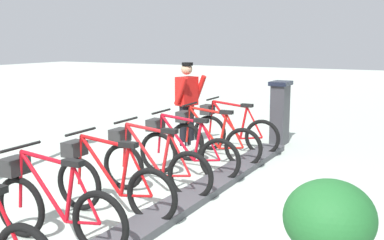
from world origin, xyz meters
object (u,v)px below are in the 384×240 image
at_px(bike_docked_3, 151,164).
at_px(planter_bush, 329,230).
at_px(bike_docked_0, 232,130).
at_px(worker_near_rack, 187,101).
at_px(bike_docked_1, 210,139).
at_px(bike_docked_4, 109,181).
at_px(bike_docked_2, 184,150).
at_px(bike_docked_5, 52,205).
at_px(payment_kiosk, 280,112).

bearing_deg(bike_docked_3, planter_bush, 151.50).
bearing_deg(bike_docked_0, worker_near_rack, -5.33).
distance_m(bike_docked_1, bike_docked_4, 2.78).
relative_size(bike_docked_2, bike_docked_3, 1.00).
relative_size(bike_docked_5, worker_near_rack, 1.04).
height_order(bike_docked_2, worker_near_rack, worker_near_rack).
relative_size(bike_docked_1, bike_docked_2, 1.00).
relative_size(bike_docked_2, bike_docked_5, 1.00).
height_order(bike_docked_4, bike_docked_5, same).
distance_m(bike_docked_2, bike_docked_3, 0.93).
bearing_deg(payment_kiosk, bike_docked_4, 83.23).
relative_size(bike_docked_2, bike_docked_4, 1.00).
bearing_deg(bike_docked_1, bike_docked_5, 90.00).
bearing_deg(bike_docked_2, payment_kiosk, -100.91).
xyz_separation_m(bike_docked_5, worker_near_rack, (1.00, -4.73, 0.48)).
bearing_deg(bike_docked_0, bike_docked_4, 90.00).
bearing_deg(worker_near_rack, bike_docked_4, 104.76).
xyz_separation_m(bike_docked_2, bike_docked_3, (0.00, 0.93, 0.00)).
bearing_deg(bike_docked_2, planter_bush, 138.43).
distance_m(payment_kiosk, bike_docked_1, 2.13).
distance_m(bike_docked_1, worker_near_rack, 1.51).
height_order(worker_near_rack, planter_bush, worker_near_rack).
bearing_deg(bike_docked_5, bike_docked_2, -90.00).
xyz_separation_m(bike_docked_2, bike_docked_4, (0.00, 1.85, 0.00)).
distance_m(bike_docked_0, planter_bush, 5.03).
height_order(bike_docked_2, bike_docked_4, same).
height_order(bike_docked_0, worker_near_rack, worker_near_rack).
height_order(bike_docked_0, bike_docked_5, same).
height_order(payment_kiosk, bike_docked_4, payment_kiosk).
height_order(bike_docked_3, planter_bush, bike_docked_3).
distance_m(bike_docked_1, bike_docked_5, 3.71).
bearing_deg(bike_docked_1, worker_near_rack, -45.53).
xyz_separation_m(bike_docked_1, bike_docked_5, (0.00, 3.71, 0.00)).
distance_m(payment_kiosk, planter_bush, 5.76).
bearing_deg(payment_kiosk, bike_docked_0, 62.80).
bearing_deg(payment_kiosk, planter_bush, 111.62).
xyz_separation_m(bike_docked_5, planter_bush, (-2.69, -0.39, 0.11)).
xyz_separation_m(bike_docked_2, planter_bush, (-2.69, 2.39, 0.11)).
xyz_separation_m(bike_docked_2, bike_docked_5, (0.00, 2.78, 0.00)).
distance_m(bike_docked_4, worker_near_rack, 3.96).
distance_m(bike_docked_1, bike_docked_2, 0.93).
height_order(bike_docked_2, planter_bush, bike_docked_2).
xyz_separation_m(payment_kiosk, bike_docked_3, (0.57, 3.89, -0.24)).
relative_size(bike_docked_3, worker_near_rack, 1.04).
height_order(bike_docked_2, bike_docked_5, same).
distance_m(bike_docked_3, planter_bush, 3.07).
xyz_separation_m(bike_docked_3, bike_docked_5, (0.00, 1.85, 0.00)).
xyz_separation_m(bike_docked_4, bike_docked_5, (0.00, 0.93, 0.00)).
distance_m(payment_kiosk, bike_docked_3, 3.94).
bearing_deg(bike_docked_0, planter_bush, 122.42).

